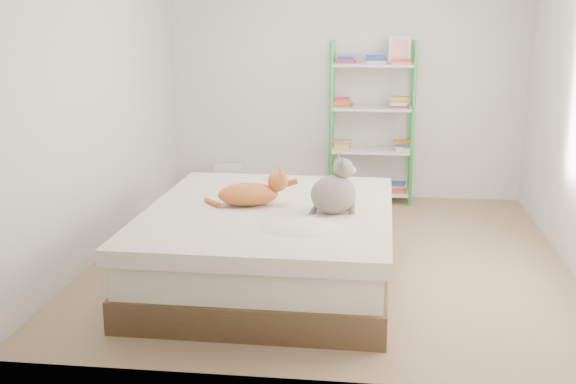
% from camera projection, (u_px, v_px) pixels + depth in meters
% --- Properties ---
extents(room, '(3.81, 4.21, 2.61)m').
position_uv_depth(room, '(333.00, 100.00, 5.70)').
color(room, '#99775B').
rests_on(room, ground).
extents(bed, '(1.82, 2.26, 0.57)m').
position_uv_depth(bed, '(270.00, 244.00, 5.40)').
color(bed, brown).
rests_on(bed, ground).
extents(orange_cat, '(0.58, 0.40, 0.22)m').
position_uv_depth(orange_cat, '(248.00, 191.00, 5.37)').
color(orange_cat, '#C76536').
rests_on(orange_cat, bed).
extents(grey_cat, '(0.44, 0.41, 0.41)m').
position_uv_depth(grey_cat, '(334.00, 186.00, 5.13)').
color(grey_cat, gray).
rests_on(grey_cat, bed).
extents(shelf_unit, '(0.88, 0.36, 1.74)m').
position_uv_depth(shelf_unit, '(372.00, 122.00, 7.58)').
color(shelf_unit, green).
rests_on(shelf_unit, ground).
extents(cardboard_box, '(0.50, 0.50, 0.37)m').
position_uv_depth(cardboard_box, '(352.00, 203.00, 7.05)').
color(cardboard_box, '#AD6E4D').
rests_on(cardboard_box, ground).
extents(white_bin, '(0.36, 0.33, 0.36)m').
position_uv_depth(white_bin, '(229.00, 181.00, 7.89)').
color(white_bin, silver).
rests_on(white_bin, ground).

